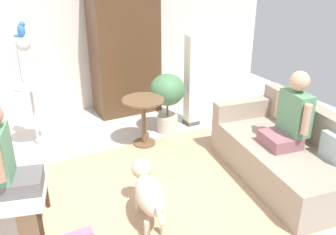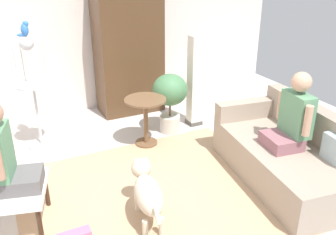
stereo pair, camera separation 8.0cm
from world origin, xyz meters
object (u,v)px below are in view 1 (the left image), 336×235
object	(u,v)px
person_on_couch	(291,116)
round_end_table	(144,114)
couch	(286,153)
potted_plant	(167,95)
dog	(148,191)
armoire_cabinet	(125,46)
parrot	(21,30)
bird_cage_stand	(30,91)
column_lamp	(192,82)
person_on_armchair	(5,157)

from	to	relation	value
person_on_couch	round_end_table	xyz separation A→B (m)	(-1.11, 1.49, -0.33)
couch	potted_plant	distance (m)	1.83
round_end_table	dog	size ratio (longest dim) A/B	0.73
armoire_cabinet	parrot	bearing A→B (deg)	-156.34
bird_cage_stand	column_lamp	xyz separation A→B (m)	(2.21, -0.29, -0.13)
person_on_couch	person_on_armchair	xyz separation A→B (m)	(-2.86, 0.48, 0.01)
dog	armoire_cabinet	bearing A→B (deg)	72.68
dog	armoire_cabinet	distance (m)	2.93
armoire_cabinet	round_end_table	bearing A→B (deg)	-101.16
bird_cage_stand	round_end_table	bearing A→B (deg)	-23.85
couch	person_on_armchair	world-z (taller)	person_on_armchair
dog	potted_plant	xyz separation A→B (m)	(1.06, 1.67, 0.23)
person_on_armchair	column_lamp	world-z (taller)	column_lamp
column_lamp	armoire_cabinet	distance (m)	1.24
round_end_table	potted_plant	size ratio (longest dim) A/B	0.76
person_on_couch	round_end_table	world-z (taller)	person_on_couch
dog	bird_cage_stand	bearing A→B (deg)	109.14
potted_plant	bird_cage_stand	bearing A→B (deg)	168.33
person_on_armchair	bird_cage_stand	world-z (taller)	bird_cage_stand
parrot	column_lamp	distance (m)	2.40
parrot	potted_plant	bearing A→B (deg)	-11.71
parrot	armoire_cabinet	distance (m)	1.76
round_end_table	potted_plant	bearing A→B (deg)	24.38
person_on_armchair	round_end_table	bearing A→B (deg)	29.97
potted_plant	couch	bearing A→B (deg)	-68.01
column_lamp	dog	bearing A→B (deg)	-130.91
person_on_armchair	column_lamp	distance (m)	2.97
round_end_table	parrot	world-z (taller)	parrot
couch	armoire_cabinet	bearing A→B (deg)	108.24
bird_cage_stand	parrot	world-z (taller)	parrot
person_on_armchair	parrot	distance (m)	1.83
person_on_couch	potted_plant	xyz separation A→B (m)	(-0.64, 1.70, -0.22)
dog	armoire_cabinet	xyz separation A→B (m)	(0.84, 2.71, 0.74)
round_end_table	column_lamp	bearing A→B (deg)	17.34
couch	person_on_couch	distance (m)	0.49
potted_plant	column_lamp	size ratio (longest dim) A/B	0.64
person_on_armchair	armoire_cabinet	xyz separation A→B (m)	(2.00, 2.27, 0.29)
bird_cage_stand	potted_plant	bearing A→B (deg)	-11.67
parrot	column_lamp	world-z (taller)	parrot
potted_plant	column_lamp	distance (m)	0.47
bird_cage_stand	couch	bearing A→B (deg)	-39.85
parrot	column_lamp	xyz separation A→B (m)	(2.21, -0.29, -0.90)
person_on_couch	round_end_table	distance (m)	1.89
potted_plant	armoire_cabinet	xyz separation A→B (m)	(-0.22, 1.04, 0.51)
potted_plant	dog	bearing A→B (deg)	-122.53
person_on_couch	potted_plant	distance (m)	1.83
bird_cage_stand	person_on_couch	bearing A→B (deg)	-40.62
person_on_couch	round_end_table	bearing A→B (deg)	126.60
round_end_table	bird_cage_stand	bearing A→B (deg)	156.15
dog	parrot	distance (m)	2.48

